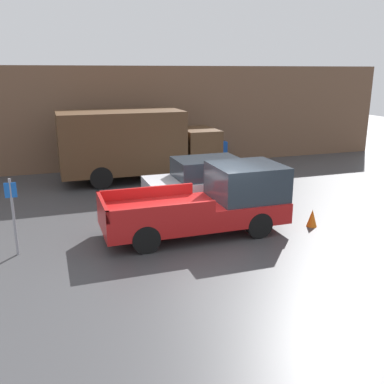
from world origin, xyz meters
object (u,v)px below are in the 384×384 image
pickup_truck (212,202)px  car (205,181)px  delivery_truck (134,143)px  traffic_cone (312,218)px  newspaper_box (222,152)px  parking_sign (13,212)px

pickup_truck → car: bearing=73.7°
pickup_truck → delivery_truck: 7.28m
pickup_truck → traffic_cone: bearing=-11.3°
delivery_truck → pickup_truck: bearing=-82.9°
pickup_truck → newspaper_box: bearing=65.5°
newspaper_box → delivery_truck: bearing=-156.5°
newspaper_box → traffic_cone: newspaper_box is taller
car → delivery_truck: (-1.70, 4.44, 0.82)m
newspaper_box → traffic_cone: (-1.14, -10.08, -0.28)m
pickup_truck → newspaper_box: pickup_truck is taller
parking_sign → newspaper_box: size_ratio=1.87×
parking_sign → car: bearing=22.9°
traffic_cone → delivery_truck: bearing=117.4°
parking_sign → newspaper_box: 13.62m
pickup_truck → traffic_cone: pickup_truck is taller
pickup_truck → parking_sign: bearing=179.4°
delivery_truck → newspaper_box: bearing=23.5°
traffic_cone → car: bearing=125.0°
pickup_truck → car: (0.80, 2.74, -0.10)m
car → newspaper_box: (3.50, 6.71, -0.29)m
newspaper_box → pickup_truck: bearing=-114.5°
parking_sign → newspaper_box: (9.84, 9.39, -0.63)m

